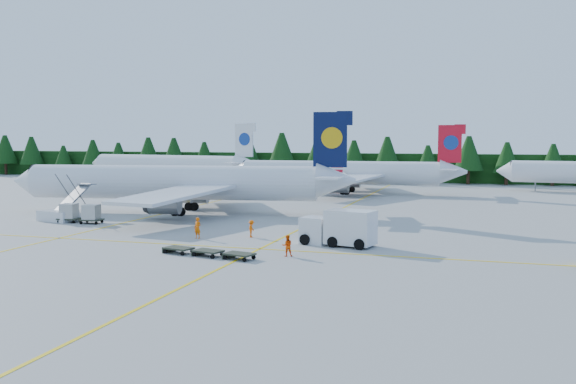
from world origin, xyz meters
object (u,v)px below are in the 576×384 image
(airliner_navy, at_px, (167,183))
(airstairs, at_px, (60,213))
(airliner_red, at_px, (335,173))
(service_truck, at_px, (338,228))

(airliner_navy, distance_m, airstairs, 13.48)
(airliner_red, xyz_separation_m, service_truck, (12.16, -51.81, -1.88))
(airstairs, relative_size, service_truck, 0.97)
(airliner_navy, height_order, airstairs, airliner_navy)
(airliner_red, bearing_deg, airstairs, -117.69)
(airliner_navy, distance_m, service_truck, 31.35)
(airstairs, distance_m, service_truck, 34.62)
(airliner_navy, bearing_deg, service_truck, -43.33)
(service_truck, bearing_deg, airstairs, -179.63)
(service_truck, bearing_deg, airliner_navy, 158.05)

